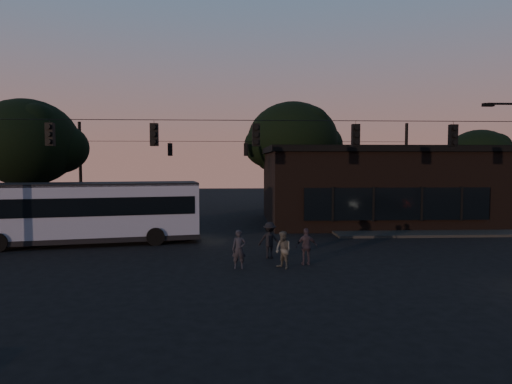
{
  "coord_description": "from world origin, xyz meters",
  "views": [
    {
      "loc": [
        -1.02,
        -16.41,
        4.32
      ],
      "look_at": [
        0.0,
        4.0,
        3.0
      ],
      "focal_mm": 32.0,
      "sensor_mm": 36.0,
      "label": 1
    }
  ],
  "objects_px": {
    "pedestrian_c": "(306,247)",
    "pedestrian_d": "(270,240)",
    "building": "(372,185)",
    "pedestrian_a": "(239,249)",
    "bus": "(88,210)",
    "pedestrian_b": "(283,250)"
  },
  "relations": [
    {
      "from": "pedestrian_c",
      "to": "pedestrian_d",
      "type": "height_order",
      "value": "pedestrian_d"
    },
    {
      "from": "building",
      "to": "pedestrian_a",
      "type": "relative_size",
      "value": 9.74
    },
    {
      "from": "building",
      "to": "pedestrian_c",
      "type": "relative_size",
      "value": 9.88
    },
    {
      "from": "pedestrian_a",
      "to": "bus",
      "type": "bearing_deg",
      "value": 143.5
    },
    {
      "from": "pedestrian_a",
      "to": "pedestrian_d",
      "type": "bearing_deg",
      "value": 54.43
    },
    {
      "from": "pedestrian_a",
      "to": "pedestrian_d",
      "type": "distance_m",
      "value": 2.4
    },
    {
      "from": "building",
      "to": "bus",
      "type": "relative_size",
      "value": 1.3
    },
    {
      "from": "pedestrian_b",
      "to": "bus",
      "type": "bearing_deg",
      "value": -158.21
    },
    {
      "from": "pedestrian_b",
      "to": "pedestrian_d",
      "type": "relative_size",
      "value": 0.93
    },
    {
      "from": "bus",
      "to": "pedestrian_d",
      "type": "relative_size",
      "value": 7.24
    },
    {
      "from": "pedestrian_b",
      "to": "pedestrian_d",
      "type": "height_order",
      "value": "pedestrian_d"
    },
    {
      "from": "building",
      "to": "bus",
      "type": "bearing_deg",
      "value": -155.68
    },
    {
      "from": "bus",
      "to": "pedestrian_c",
      "type": "relative_size",
      "value": 7.61
    },
    {
      "from": "bus",
      "to": "building",
      "type": "bearing_deg",
      "value": 13.26
    },
    {
      "from": "bus",
      "to": "pedestrian_d",
      "type": "distance_m",
      "value": 10.21
    },
    {
      "from": "pedestrian_c",
      "to": "building",
      "type": "bearing_deg",
      "value": -119.68
    },
    {
      "from": "pedestrian_b",
      "to": "pedestrian_c",
      "type": "distance_m",
      "value": 1.22
    },
    {
      "from": "building",
      "to": "pedestrian_b",
      "type": "height_order",
      "value": "building"
    },
    {
      "from": "building",
      "to": "pedestrian_a",
      "type": "height_order",
      "value": "building"
    },
    {
      "from": "building",
      "to": "bus",
      "type": "height_order",
      "value": "building"
    },
    {
      "from": "building",
      "to": "bus",
      "type": "distance_m",
      "value": 19.45
    },
    {
      "from": "bus",
      "to": "pedestrian_b",
      "type": "distance_m",
      "value": 11.51
    }
  ]
}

